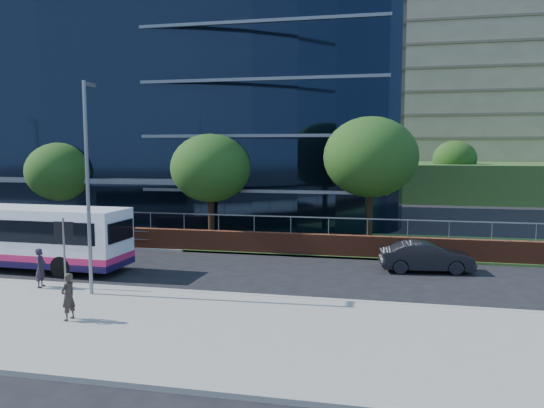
% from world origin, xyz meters
% --- Properties ---
extents(far_forecourt, '(50.00, 8.00, 0.10)m').
position_xyz_m(far_forecourt, '(-6.00, 11.00, 0.05)').
color(far_forecourt, gray).
rests_on(far_forecourt, ground).
extents(grass_verge, '(36.00, 8.00, 0.12)m').
position_xyz_m(grass_verge, '(24.00, 11.00, 0.06)').
color(grass_verge, '#2D511E').
rests_on(grass_verge, ground).
extents(glass_office, '(44.00, 23.10, 16.00)m').
position_xyz_m(glass_office, '(-4.00, 20.85, 8.00)').
color(glass_office, black).
rests_on(glass_office, ground).
extents(retaining_wall, '(34.00, 0.40, 2.11)m').
position_xyz_m(retaining_wall, '(20.00, 7.30, 0.61)').
color(retaining_wall, brown).
rests_on(retaining_wall, ground).
extents(apartment_block, '(60.00, 42.00, 30.00)m').
position_xyz_m(apartment_block, '(32.00, 57.21, 11.11)').
color(apartment_block, '#2D511E').
rests_on(apartment_block, ground).
extents(street_sign, '(0.85, 0.09, 2.80)m').
position_xyz_m(street_sign, '(4.50, -1.59, 2.15)').
color(street_sign, slate).
rests_on(street_sign, pavement_near).
extents(tree_far_b, '(4.29, 4.29, 6.05)m').
position_xyz_m(tree_far_b, '(-3.00, 9.50, 4.21)').
color(tree_far_b, black).
rests_on(tree_far_b, ground).
extents(tree_far_c, '(4.62, 4.62, 6.51)m').
position_xyz_m(tree_far_c, '(7.00, 9.00, 4.54)').
color(tree_far_c, black).
rests_on(tree_far_c, ground).
extents(tree_far_d, '(5.28, 5.28, 7.44)m').
position_xyz_m(tree_far_d, '(16.00, 10.00, 5.19)').
color(tree_far_d, black).
rests_on(tree_far_d, ground).
extents(tree_dist_e, '(4.62, 4.62, 6.51)m').
position_xyz_m(tree_dist_e, '(24.00, 40.00, 4.54)').
color(tree_dist_e, black).
rests_on(tree_dist_e, ground).
extents(streetlight_east, '(0.15, 0.77, 8.00)m').
position_xyz_m(streetlight_east, '(6.00, -2.17, 4.44)').
color(streetlight_east, slate).
rests_on(streetlight_east, pavement_near).
extents(city_bus, '(10.95, 2.84, 2.94)m').
position_xyz_m(city_bus, '(0.05, 1.50, 1.56)').
color(city_bus, white).
rests_on(city_bus, ground).
extents(parked_car, '(4.35, 2.01, 1.38)m').
position_xyz_m(parked_car, '(18.77, 4.96, 0.69)').
color(parked_car, black).
rests_on(parked_car, ground).
extents(pedestrian, '(0.51, 0.65, 1.57)m').
position_xyz_m(pedestrian, '(3.52, -1.75, 0.94)').
color(pedestrian, '#251D2B').
rests_on(pedestrian, pavement_near).
extents(pedestrian_b, '(0.44, 0.61, 1.54)m').
position_xyz_m(pedestrian_b, '(6.97, -5.16, 0.92)').
color(pedestrian_b, '#342B24').
rests_on(pedestrian_b, pavement_near).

